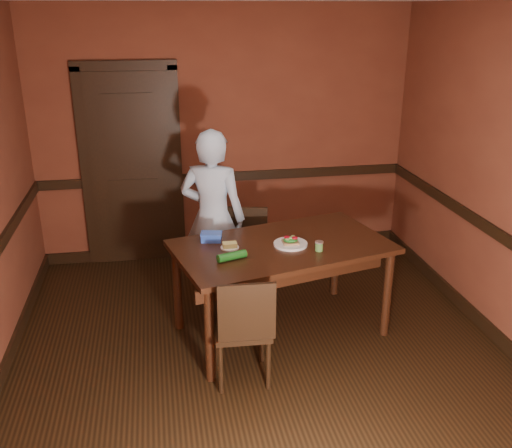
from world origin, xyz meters
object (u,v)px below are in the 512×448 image
object	(u,v)px
dining_table	(281,289)
cheese_saucer	(230,246)
sandwich_plate	(291,243)
chair_far	(254,257)
chair_near	(242,326)
person	(213,218)
sauce_jar	(319,246)
food_tub	(211,237)

from	to	relation	value
dining_table	cheese_saucer	bearing A→B (deg)	166.26
sandwich_plate	cheese_saucer	bearing A→B (deg)	177.11
chair_far	chair_near	xyz separation A→B (m)	(-0.30, -1.20, -0.00)
person	chair_near	bearing A→B (deg)	114.54
chair_far	sauce_jar	xyz separation A→B (m)	(0.39, -0.79, 0.42)
chair_near	sauce_jar	size ratio (longest dim) A/B	11.05
dining_table	person	bearing A→B (deg)	111.85
person	sauce_jar	size ratio (longest dim) A/B	20.90
dining_table	sauce_jar	xyz separation A→B (m)	(0.26, -0.18, 0.45)
person	food_tub	xyz separation A→B (m)	(-0.07, -0.52, 0.03)
sandwich_plate	cheese_saucer	world-z (taller)	sandwich_plate
cheese_saucer	food_tub	distance (m)	0.22
cheese_saucer	dining_table	bearing A→B (deg)	0.14
person	sandwich_plate	world-z (taller)	person
food_tub	person	bearing A→B (deg)	93.63
cheese_saucer	person	bearing A→B (deg)	95.20
chair_near	cheese_saucer	size ratio (longest dim) A/B	5.82
dining_table	sauce_jar	size ratio (longest dim) A/B	21.96
chair_far	cheese_saucer	xyz separation A→B (m)	(-0.30, -0.61, 0.40)
dining_table	sandwich_plate	bearing A→B (deg)	-35.83
sauce_jar	dining_table	bearing A→B (deg)	145.91
chair_far	food_tub	world-z (taller)	food_tub
dining_table	food_tub	xyz separation A→B (m)	(-0.56, 0.17, 0.45)
person	food_tub	world-z (taller)	person
cheese_saucer	food_tub	size ratio (longest dim) A/B	0.77
dining_table	sauce_jar	bearing A→B (deg)	-47.98
sauce_jar	cheese_saucer	distance (m)	0.72
food_tub	sandwich_plate	bearing A→B (deg)	-6.55
dining_table	chair_far	size ratio (longest dim) A/B	1.98
dining_table	chair_far	world-z (taller)	chair_far
dining_table	sauce_jar	world-z (taller)	sauce_jar
sandwich_plate	sauce_jar	xyz separation A→B (m)	(0.20, -0.15, 0.02)
food_tub	cheese_saucer	bearing A→B (deg)	-42.20
sandwich_plate	food_tub	world-z (taller)	food_tub
chair_far	dining_table	bearing A→B (deg)	-64.74
cheese_saucer	sandwich_plate	bearing A→B (deg)	-2.89
chair_far	food_tub	distance (m)	0.74
food_tub	chair_near	bearing A→B (deg)	-69.05
sandwich_plate	chair_far	bearing A→B (deg)	107.02
person	cheese_saucer	size ratio (longest dim) A/B	11.01
sandwich_plate	food_tub	distance (m)	0.66
sauce_jar	sandwich_plate	bearing A→B (deg)	142.51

